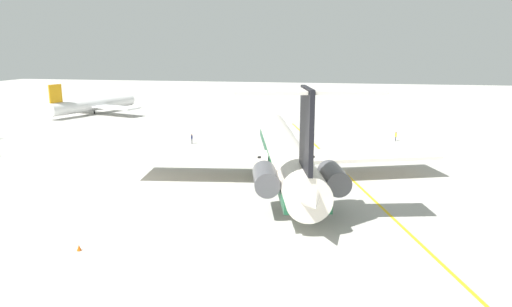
{
  "coord_description": "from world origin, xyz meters",
  "views": [
    {
      "loc": [
        -59.76,
        -3.05,
        17.38
      ],
      "look_at": [
        1.03,
        8.56,
        3.24
      ],
      "focal_mm": 32.7,
      "sensor_mm": 36.0,
      "label": 1
    }
  ],
  "objects_px": {
    "ground_crew_near_nose": "(192,138)",
    "airliner_mid_right": "(96,104)",
    "ground_crew_portside": "(396,135)",
    "main_jetliner": "(286,153)",
    "safety_cone_nose": "(79,248)"
  },
  "relations": [
    {
      "from": "ground_crew_near_nose",
      "to": "airliner_mid_right",
      "type": "bearing_deg",
      "value": -43.32
    },
    {
      "from": "ground_crew_near_nose",
      "to": "ground_crew_portside",
      "type": "bearing_deg",
      "value": -167.39
    },
    {
      "from": "airliner_mid_right",
      "to": "ground_crew_near_nose",
      "type": "bearing_deg",
      "value": -113.48
    },
    {
      "from": "airliner_mid_right",
      "to": "main_jetliner",
      "type": "bearing_deg",
      "value": -115.19
    },
    {
      "from": "ground_crew_near_nose",
      "to": "safety_cone_nose",
      "type": "relative_size",
      "value": 3.34
    },
    {
      "from": "ground_crew_portside",
      "to": "safety_cone_nose",
      "type": "xyz_separation_m",
      "value": [
        -55.77,
        32.09,
        -0.89
      ]
    },
    {
      "from": "ground_crew_portside",
      "to": "safety_cone_nose",
      "type": "distance_m",
      "value": 64.35
    },
    {
      "from": "main_jetliner",
      "to": "airliner_mid_right",
      "type": "height_order",
      "value": "main_jetliner"
    },
    {
      "from": "main_jetliner",
      "to": "ground_crew_portside",
      "type": "relative_size",
      "value": 25.49
    },
    {
      "from": "ground_crew_near_nose",
      "to": "ground_crew_portside",
      "type": "xyz_separation_m",
      "value": [
        9.53,
        -37.19,
        0.0
      ]
    },
    {
      "from": "main_jetliner",
      "to": "ground_crew_near_nose",
      "type": "relative_size",
      "value": 25.54
    },
    {
      "from": "ground_crew_near_nose",
      "to": "safety_cone_nose",
      "type": "height_order",
      "value": "ground_crew_near_nose"
    },
    {
      "from": "airliner_mid_right",
      "to": "ground_crew_near_nose",
      "type": "distance_m",
      "value": 50.81
    },
    {
      "from": "ground_crew_portside",
      "to": "ground_crew_near_nose",
      "type": "bearing_deg",
      "value": 9.75
    },
    {
      "from": "airliner_mid_right",
      "to": "safety_cone_nose",
      "type": "xyz_separation_m",
      "value": [
        -79.93,
        -43.12,
        -2.26
      ]
    }
  ]
}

